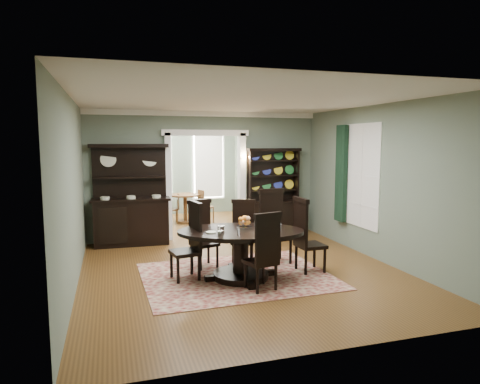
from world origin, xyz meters
The scene contains 19 objects.
room centered at (0.00, 0.04, 1.58)m, with size 5.51×6.01×3.01m.
parlor centered at (0.00, 5.53, 1.52)m, with size 3.51×3.50×3.01m.
doorway_trim centered at (0.00, 3.00, 1.62)m, with size 2.08×0.25×2.57m.
right_window centered at (2.69, 0.93, 1.60)m, with size 0.15×1.47×2.12m.
wall_sconce centered at (0.95, 2.85, 1.89)m, with size 0.27×0.21×0.21m.
rug centered at (-0.17, -0.17, 0.01)m, with size 3.13×2.52×0.01m, color maroon.
dining_table centered at (-0.14, -0.31, 0.58)m, with size 2.38×2.38×0.83m.
centerpiece centered at (-0.05, -0.23, 0.89)m, with size 1.31×0.84×0.22m.
chair_far_left centered at (-0.61, 0.61, 0.65)m, with size 0.56×0.54×1.24m.
chair_far_mid centered at (0.20, 0.63, 0.63)m, with size 0.57×0.56×1.20m.
chair_far_right centered at (0.77, 0.51, 0.74)m, with size 0.58×0.56×1.40m.
chair_end_left centered at (-0.93, -0.06, 0.68)m, with size 0.53×0.55×1.30m.
chair_end_right centered at (1.05, -0.29, 0.70)m, with size 0.48×0.51×1.33m.
chair_near centered at (0.03, -1.01, 0.65)m, with size 0.55×0.53×1.24m.
sideboard centered at (-1.76, 2.74, 0.78)m, with size 1.72×0.66×2.24m.
welsh_dresser centered at (1.66, 2.77, 0.77)m, with size 1.39×0.55×2.13m.
parlor_table centered at (-0.17, 4.94, 0.53)m, with size 0.88×0.88×0.81m.
parlor_chair_left centered at (-0.48, 4.92, 0.45)m, with size 0.36×0.36×0.84m.
parlor_chair_right centered at (0.34, 4.73, 0.51)m, with size 0.43×0.42×0.95m.
Camera 1 is at (-2.19, -6.98, 2.29)m, focal length 32.00 mm.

